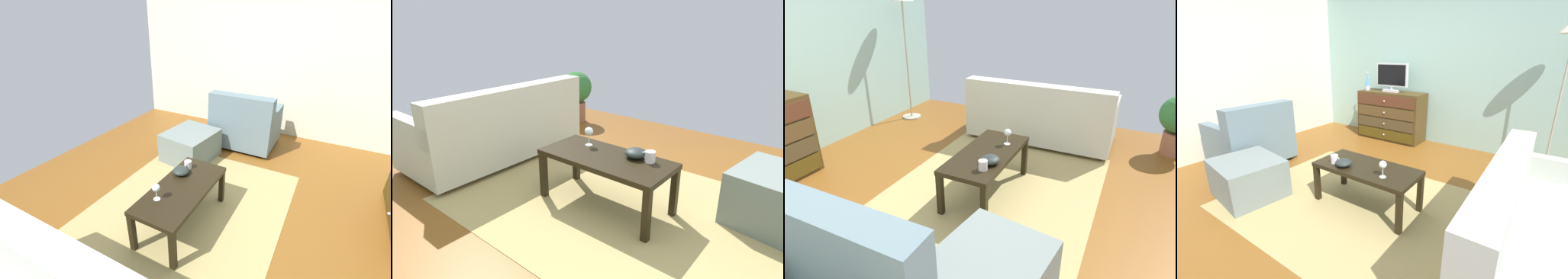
# 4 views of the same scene
# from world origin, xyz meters

# --- Properties ---
(ground_plane) EXTENTS (5.31, 4.86, 0.05)m
(ground_plane) POSITION_xyz_m (0.00, 0.00, -0.03)
(ground_plane) COLOR brown
(area_rug) EXTENTS (2.60, 1.90, 0.01)m
(area_rug) POSITION_xyz_m (0.20, -0.20, 0.00)
(area_rug) COLOR tan
(area_rug) RESTS_ON ground_plane
(coffee_table) EXTENTS (1.03, 0.47, 0.43)m
(coffee_table) POSITION_xyz_m (0.27, -0.15, 0.37)
(coffee_table) COLOR black
(coffee_table) RESTS_ON ground_plane
(wine_glass) EXTENTS (0.07, 0.07, 0.16)m
(wine_glass) POSITION_xyz_m (0.52, -0.25, 0.54)
(wine_glass) COLOR silver
(wine_glass) RESTS_ON coffee_table
(mug) EXTENTS (0.11, 0.08, 0.09)m
(mug) POSITION_xyz_m (-0.04, -0.26, 0.47)
(mug) COLOR silver
(mug) RESTS_ON coffee_table
(bowl_decorative) EXTENTS (0.16, 0.16, 0.07)m
(bowl_decorative) POSITION_xyz_m (0.08, -0.27, 0.46)
(bowl_decorative) COLOR #222A27
(bowl_decorative) RESTS_ON coffee_table
(couch_large) EXTENTS (0.85, 1.80, 0.80)m
(couch_large) POSITION_xyz_m (1.74, -0.23, 0.32)
(couch_large) COLOR #332319
(couch_large) RESTS_ON ground_plane
(potted_plant) EXTENTS (0.44, 0.44, 0.72)m
(potted_plant) POSITION_xyz_m (2.00, -1.78, 0.43)
(potted_plant) COLOR brown
(potted_plant) RESTS_ON ground_plane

